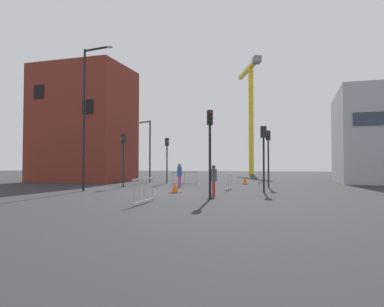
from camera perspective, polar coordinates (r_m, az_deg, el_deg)
name	(u,v)px	position (r m, az deg, el deg)	size (l,w,h in m)	color
ground	(164,192)	(21.53, -4.62, -6.25)	(160.00, 160.00, 0.00)	#28282B
brick_building	(84,125)	(37.24, -17.18, 4.50)	(8.93, 6.88, 11.50)	maroon
construction_crane	(251,102)	(66.00, 9.57, 8.28)	(5.94, 12.81, 20.47)	yellow
streetlamp_tall	(87,108)	(23.19, -16.71, 7.19)	(2.26, 0.46, 9.02)	black
streetlamp_short	(148,145)	(33.99, -7.16, 1.39)	(1.68, 0.76, 5.96)	#232326
traffic_light_median	(167,153)	(31.38, -4.10, 0.09)	(0.38, 0.36, 4.08)	#2D2D30
traffic_light_corner	(210,140)	(16.70, 2.94, 2.25)	(0.34, 0.39, 4.25)	black
traffic_light_verge	(268,149)	(25.99, 12.33, 0.65)	(0.32, 0.39, 4.15)	#232326
traffic_light_near	(123,151)	(26.26, -11.13, 0.36)	(0.33, 0.39, 3.96)	#232326
traffic_light_crosswalk	(264,148)	(21.32, 11.62, 0.91)	(0.37, 0.37, 3.97)	#232326
pedestrian_walking	(214,178)	(18.37, 3.54, -4.03)	(0.34, 0.34, 1.64)	red
pedestrian_waiting	(179,173)	(25.83, -2.06, -3.24)	(0.34, 0.34, 1.77)	#D14C8C
safety_barrier_right_run	(144,190)	(14.99, -7.82, -5.95)	(0.26, 2.54, 1.08)	#B2B5BA
safety_barrier_mid_span	(184,178)	(29.05, -1.24, -4.04)	(2.19, 0.29, 1.08)	gray
safety_barrier_front	(259,177)	(33.62, 10.93, -3.72)	(0.11, 2.20, 1.08)	#B2B5BA
safety_barrier_rear	(229,181)	(23.39, 6.04, -4.53)	(0.08, 1.87, 1.08)	#B2B5BA
traffic_cone_by_barrier	(175,188)	(20.63, -2.82, -5.66)	(0.60, 0.60, 0.60)	black
traffic_cone_orange	(245,181)	(30.54, 8.63, -4.43)	(0.61, 0.61, 0.62)	black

